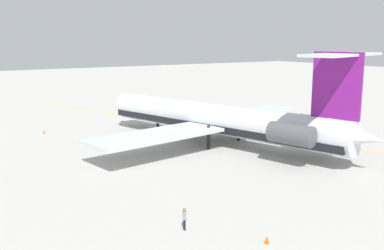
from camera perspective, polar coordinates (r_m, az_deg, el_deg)
name	(u,v)px	position (r m, az deg, el deg)	size (l,w,h in m)	color
ground	(246,138)	(63.78, 6.92, -1.68)	(331.72, 331.72, 0.00)	#B7B5AD
main_jetliner	(224,120)	(58.79, 4.15, 0.71)	(42.65, 38.17, 12.61)	silver
ground_crew_near_tail	(184,216)	(33.23, -0.98, -11.64)	(0.45, 0.28, 1.77)	black
safety_cone_nose	(44,132)	(69.91, -18.52, -0.83)	(0.40, 0.40, 0.55)	#EA590F
safety_cone_wingtip	(267,240)	(32.01, 9.62, -14.37)	(0.40, 0.40, 0.55)	#EA590F
taxiway_centreline	(264,136)	(65.46, 9.21, -1.41)	(108.06, 0.36, 0.01)	gold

